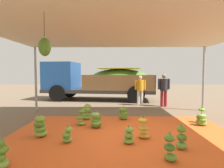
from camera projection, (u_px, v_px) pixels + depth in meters
The scene contains 18 objects.
ground_plane at pixel (119, 112), 7.97m from camera, with size 40.00×40.00×0.00m, color brown.
tarp_orange at pixel (123, 135), 4.97m from camera, with size 6.23×4.22×0.01m, color #E05B23.
tent_canopy at pixel (123, 28), 4.72m from camera, with size 8.00×7.00×2.95m.
banana_bunch_0 at pixel (170, 149), 3.46m from camera, with size 0.31×0.30×0.56m.
banana_bunch_1 at pixel (123, 114), 6.58m from camera, with size 0.41×0.43×0.49m.
banana_bunch_2 at pixel (67, 135), 4.36m from camera, with size 0.32×0.34×0.45m.
banana_bunch_4 at pixel (182, 138), 4.01m from camera, with size 0.34×0.34×0.55m.
banana_bunch_5 at pixel (202, 116), 6.13m from camera, with size 0.37×0.37×0.57m.
banana_bunch_6 at pixel (81, 118), 5.85m from camera, with size 0.37×0.36×0.56m.
banana_bunch_7 at pixel (40, 127), 4.77m from camera, with size 0.42×0.43×0.59m.
banana_bunch_8 at pixel (129, 136), 4.33m from camera, with size 0.37×0.37×0.45m.
banana_bunch_9 at pixel (96, 120), 5.58m from camera, with size 0.46×0.49×0.52m.
banana_bunch_10 at pixel (87, 112), 6.61m from camera, with size 0.44×0.44×0.58m.
banana_bunch_11 at pixel (143, 129), 4.68m from camera, with size 0.39×0.39×0.58m.
banana_bunch_12 at pixel (201, 120), 5.84m from camera, with size 0.39×0.39×0.44m.
cargo_truck_main at pixel (97, 80), 11.60m from camera, with size 7.10×3.06×2.40m.
worker_0 at pixel (164, 88), 9.20m from camera, with size 0.61×0.37×1.66m.
worker_1 at pixel (140, 88), 9.55m from camera, with size 0.58×0.35×1.57m.
Camera 1 is at (-0.27, -4.89, 1.68)m, focal length 29.05 mm.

